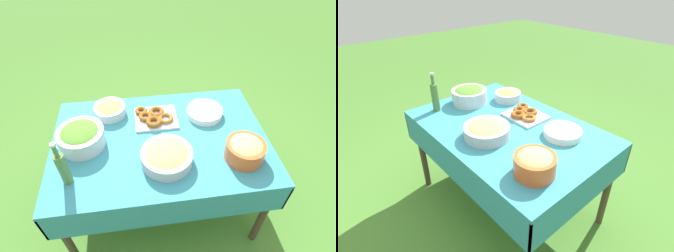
{
  "view_description": "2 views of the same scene",
  "coord_description": "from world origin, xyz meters",
  "views": [
    {
      "loc": [
        -0.12,
        -1.19,
        2.0
      ],
      "look_at": [
        0.05,
        0.03,
        0.85
      ],
      "focal_mm": 28.0,
      "sensor_mm": 36.0,
      "label": 1
    },
    {
      "loc": [
        1.22,
        -1.07,
        1.72
      ],
      "look_at": [
        0.03,
        -0.04,
        0.79
      ],
      "focal_mm": 28.0,
      "sensor_mm": 36.0,
      "label": 2
    }
  ],
  "objects": [
    {
      "name": "fruit_bowl",
      "position": [
        -0.33,
        0.3,
        0.81
      ],
      "size": [
        0.22,
        0.22,
        0.09
      ],
      "color": "silver",
      "rests_on": "picnic_table"
    },
    {
      "name": "pasta_bowl",
      "position": [
        0.48,
        -0.23,
        0.83
      ],
      "size": [
        0.23,
        0.23,
        0.14
      ],
      "color": "#E05B28",
      "rests_on": "picnic_table"
    },
    {
      "name": "olive_oil_bottle",
      "position": [
        -0.55,
        -0.26,
        0.88
      ],
      "size": [
        0.06,
        0.06,
        0.31
      ],
      "color": "#4C7238",
      "rests_on": "picnic_table"
    },
    {
      "name": "donut_platter",
      "position": [
        -0.02,
        0.2,
        0.78
      ],
      "size": [
        0.3,
        0.26,
        0.05
      ],
      "color": "silver",
      "rests_on": "picnic_table"
    },
    {
      "name": "bread_bowl",
      "position": [
        0.02,
        -0.19,
        0.81
      ],
      "size": [
        0.31,
        0.31,
        0.1
      ],
      "color": "#B2B7BC",
      "rests_on": "picnic_table"
    },
    {
      "name": "ground_plane",
      "position": [
        0.0,
        0.0,
        0.0
      ],
      "size": [
        14.0,
        14.0,
        0.0
      ],
      "primitive_type": "plane",
      "color": "#477A2D"
    },
    {
      "name": "picnic_table",
      "position": [
        0.0,
        0.0,
        0.67
      ],
      "size": [
        1.41,
        0.94,
        0.76
      ],
      "color": "teal",
      "rests_on": "ground_plane"
    },
    {
      "name": "plate_stack",
      "position": [
        0.34,
        0.2,
        0.79
      ],
      "size": [
        0.26,
        0.26,
        0.05
      ],
      "color": "white",
      "rests_on": "picnic_table"
    },
    {
      "name": "salad_bowl",
      "position": [
        -0.5,
        0.02,
        0.83
      ],
      "size": [
        0.29,
        0.29,
        0.14
      ],
      "color": "silver",
      "rests_on": "picnic_table"
    }
  ]
}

